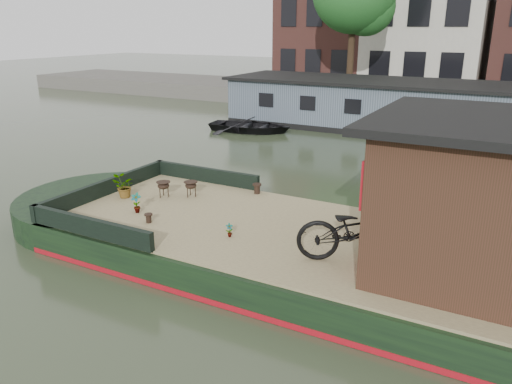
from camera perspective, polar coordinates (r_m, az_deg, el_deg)
The scene contains 17 objects.
ground at distance 9.30m, azimuth 11.21°, elevation -9.67°, with size 120.00×120.00×0.00m, color #2C3924.
houseboat_hull at distance 9.59m, azimuth 3.67°, elevation -6.60°, with size 14.01×4.02×0.60m.
houseboat_deck at distance 9.02m, azimuth 11.46°, elevation -6.16°, with size 11.80×3.80×0.05m, color #988C5E.
bow_bulwark at distance 11.34m, azimuth -13.64°, elevation -0.08°, with size 3.00×4.00×0.35m.
cabin at distance 8.28m, azimuth 26.57°, elevation -0.75°, with size 4.00×3.50×2.42m.
bicycle at distance 8.25m, azimuth 11.84°, elevation -4.32°, with size 0.72×2.05×1.08m, color black.
potted_plant_a at distance 10.58m, azimuth -13.52°, elevation -1.21°, with size 0.22×0.15×0.42m, color #99462B.
potted_plant_b at distance 10.11m, azimuth 13.62°, elevation -2.45°, with size 0.17×0.14×0.32m, color brown.
potted_plant_c at distance 11.56m, azimuth -14.94°, elevation 0.60°, with size 0.47×0.40×0.52m, color #9A562C.
potted_plant_e at distance 9.15m, azimuth -3.06°, elevation -4.39°, with size 0.14×0.09×0.26m, color #A75331.
brazier_front at distance 11.43m, azimuth -10.51°, elevation 0.31°, with size 0.33×0.33×0.36m, color black, non-canonical shape.
brazier_rear at distance 11.36m, azimuth -7.44°, elevation 0.35°, with size 0.33×0.33×0.35m, color black, non-canonical shape.
bollard_port at distance 11.48m, azimuth 0.12°, elevation 0.39°, with size 0.20×0.20×0.23m, color black.
bollard_stbd at distance 10.02m, azimuth -12.17°, elevation -2.94°, with size 0.16×0.16×0.18m, color black.
dinghy at distance 21.66m, azimuth -0.66°, elevation 7.90°, with size 2.54×3.56×0.74m, color black.
far_houseboat at distance 22.28m, azimuth 22.53°, elevation 8.38°, with size 20.40×4.40×2.11m.
quay at distance 28.77m, azimuth 23.98°, elevation 9.12°, with size 60.00×6.00×0.90m, color #47443F.
Camera 1 is at (2.26, -7.91, 4.32)m, focal length 35.00 mm.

